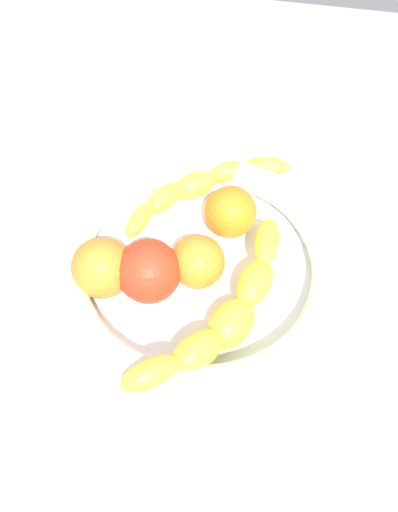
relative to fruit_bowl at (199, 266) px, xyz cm
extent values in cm
cube|color=#999A8D|center=(0.00, 0.00, -4.25)|extent=(120.00, 120.00, 3.00)
cylinder|color=white|center=(0.00, 0.00, -1.90)|extent=(29.89, 29.89, 1.70)
torus|color=white|center=(0.00, 0.00, 0.76)|extent=(32.42, 32.42, 3.61)
ellipsoid|color=yellow|center=(14.93, -5.87, 2.06)|extent=(2.62, 5.75, 2.15)
ellipsoid|color=yellow|center=(13.84, -1.36, 1.33)|extent=(4.63, 6.20, 2.72)
ellipsoid|color=yellow|center=(11.47, 2.62, 0.60)|extent=(6.10, 6.41, 3.30)
ellipsoid|color=yellow|center=(8.02, 5.72, 1.33)|extent=(6.16, 5.35, 2.72)
ellipsoid|color=yellow|center=(3.81, 7.67, 2.06)|extent=(5.96, 3.62, 2.15)
ellipsoid|color=yellow|center=(-14.88, 1.87, 3.08)|extent=(5.85, 6.59, 2.78)
ellipsoid|color=yellow|center=(-11.43, -1.87, 2.09)|extent=(6.94, 6.66, 3.53)
ellipsoid|color=yellow|center=(-7.21, -4.71, 1.09)|extent=(7.40, 6.61, 4.28)
ellipsoid|color=yellow|center=(-2.45, -6.49, 2.09)|extent=(6.79, 4.89, 3.53)
ellipsoid|color=yellow|center=(2.60, -7.13, 3.08)|extent=(6.14, 2.83, 2.78)
sphere|color=orange|center=(-0.79, -0.32, 1.98)|extent=(6.05, 6.05, 6.05)
sphere|color=orange|center=(6.76, -2.51, 2.03)|extent=(6.15, 6.15, 6.15)
sphere|color=orange|center=(-3.68, 9.97, 2.31)|extent=(6.73, 6.73, 6.73)
sphere|color=red|center=(-3.31, 4.88, 2.47)|extent=(7.04, 7.04, 7.04)
camera|label=1|loc=(-35.14, -6.47, 52.92)|focal=39.60mm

